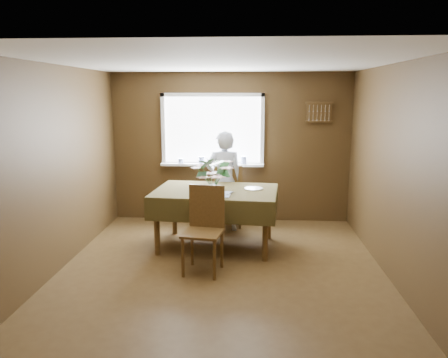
# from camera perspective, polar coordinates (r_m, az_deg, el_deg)

# --- Properties ---
(floor) EXTENTS (4.50, 4.50, 0.00)m
(floor) POSITION_cam_1_polar(r_m,az_deg,el_deg) (5.51, -0.37, -11.91)
(floor) COLOR #463118
(floor) RESTS_ON ground
(ceiling) EXTENTS (4.50, 4.50, 0.00)m
(ceiling) POSITION_cam_1_polar(r_m,az_deg,el_deg) (5.08, -0.41, 15.02)
(ceiling) COLOR white
(ceiling) RESTS_ON wall_back
(wall_back) EXTENTS (4.00, 0.00, 4.00)m
(wall_back) POSITION_cam_1_polar(r_m,az_deg,el_deg) (7.37, 0.85, 4.09)
(wall_back) COLOR brown
(wall_back) RESTS_ON floor
(wall_front) EXTENTS (4.00, 0.00, 4.00)m
(wall_front) POSITION_cam_1_polar(r_m,az_deg,el_deg) (2.97, -3.47, -6.68)
(wall_front) COLOR brown
(wall_front) RESTS_ON floor
(wall_left) EXTENTS (0.00, 4.50, 4.50)m
(wall_left) POSITION_cam_1_polar(r_m,az_deg,el_deg) (5.65, -21.07, 1.16)
(wall_left) COLOR brown
(wall_left) RESTS_ON floor
(wall_right) EXTENTS (0.00, 4.50, 4.50)m
(wall_right) POSITION_cam_1_polar(r_m,az_deg,el_deg) (5.39, 21.33, 0.69)
(wall_right) COLOR brown
(wall_right) RESTS_ON floor
(window_assembly) EXTENTS (1.72, 0.20, 1.22)m
(window_assembly) POSITION_cam_1_polar(r_m,az_deg,el_deg) (7.33, -1.48, 4.92)
(window_assembly) COLOR white
(window_assembly) RESTS_ON wall_back
(spoon_rack) EXTENTS (0.44, 0.05, 0.33)m
(spoon_rack) POSITION_cam_1_polar(r_m,az_deg,el_deg) (7.36, 12.32, 8.51)
(spoon_rack) COLOR #533A1B
(spoon_rack) RESTS_ON wall_back
(dining_table) EXTENTS (1.80, 1.31, 0.83)m
(dining_table) POSITION_cam_1_polar(r_m,az_deg,el_deg) (6.13, -1.08, -2.36)
(dining_table) COLOR #533A1B
(dining_table) RESTS_ON floor
(chair_far) EXTENTS (0.50, 0.50, 1.04)m
(chair_far) POSITION_cam_1_polar(r_m,az_deg,el_deg) (7.04, 0.46, -1.95)
(chair_far) COLOR #533A1B
(chair_far) RESTS_ON floor
(chair_near) EXTENTS (0.52, 0.52, 1.05)m
(chair_near) POSITION_cam_1_polar(r_m,az_deg,el_deg) (5.37, -2.56, -6.10)
(chair_near) COLOR #533A1B
(chair_near) RESTS_ON floor
(seated_woman) EXTENTS (0.61, 0.42, 1.59)m
(seated_woman) POSITION_cam_1_polar(r_m,az_deg,el_deg) (6.87, 0.01, -0.28)
(seated_woman) COLOR white
(seated_woman) RESTS_ON floor
(flower_bouquet) EXTENTS (0.52, 0.52, 0.44)m
(flower_bouquet) POSITION_cam_1_polar(r_m,az_deg,el_deg) (5.82, -1.39, 0.83)
(flower_bouquet) COLOR white
(flower_bouquet) RESTS_ON dining_table
(side_plate) EXTENTS (0.30, 0.30, 0.01)m
(side_plate) POSITION_cam_1_polar(r_m,az_deg,el_deg) (6.18, 3.88, -1.25)
(side_plate) COLOR white
(side_plate) RESTS_ON dining_table
(table_knife) EXTENTS (0.11, 0.22, 0.00)m
(table_knife) POSITION_cam_1_polar(r_m,az_deg,el_deg) (5.86, 0.79, -1.88)
(table_knife) COLOR silver
(table_knife) RESTS_ON dining_table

